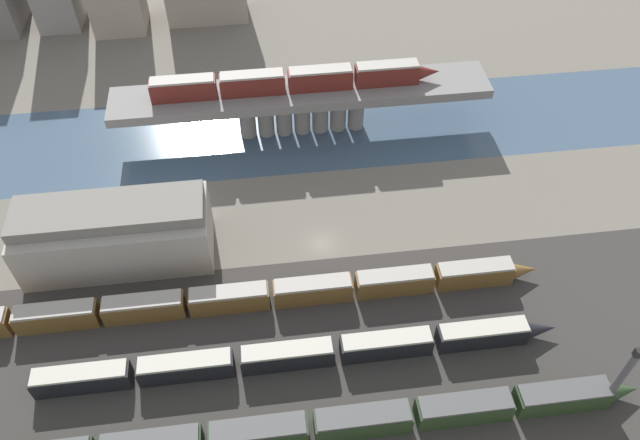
{
  "coord_description": "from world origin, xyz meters",
  "views": [
    {
      "loc": [
        -7.86,
        -60.94,
        73.15
      ],
      "look_at": [
        0.0,
        1.69,
        3.63
      ],
      "focal_mm": 35.0,
      "sensor_mm": 36.0,
      "label": 1
    }
  ],
  "objects_px": {
    "signal_tower": "(621,377)",
    "train_yard_far": "(298,355)",
    "train_yard_outer": "(196,302)",
    "warehouse_building": "(115,233)",
    "train_on_bridge": "(294,80)",
    "train_yard_mid": "(272,432)"
  },
  "relations": [
    {
      "from": "train_yard_outer",
      "to": "warehouse_building",
      "type": "distance_m",
      "value": 16.35
    },
    {
      "from": "train_yard_outer",
      "to": "warehouse_building",
      "type": "xyz_separation_m",
      "value": [
        -11.22,
        11.45,
        3.18
      ]
    },
    {
      "from": "warehouse_building",
      "to": "signal_tower",
      "type": "distance_m",
      "value": 69.44
    },
    {
      "from": "train_yard_mid",
      "to": "train_yard_outer",
      "type": "relative_size",
      "value": 0.94
    },
    {
      "from": "signal_tower",
      "to": "train_yard_mid",
      "type": "bearing_deg",
      "value": 179.36
    },
    {
      "from": "train_yard_far",
      "to": "train_yard_outer",
      "type": "height_order",
      "value": "train_yard_outer"
    },
    {
      "from": "train_yard_outer",
      "to": "warehouse_building",
      "type": "height_order",
      "value": "warehouse_building"
    },
    {
      "from": "signal_tower",
      "to": "train_yard_far",
      "type": "bearing_deg",
      "value": 164.58
    },
    {
      "from": "train_yard_outer",
      "to": "signal_tower",
      "type": "relative_size",
      "value": 7.77
    },
    {
      "from": "train_on_bridge",
      "to": "signal_tower",
      "type": "distance_m",
      "value": 66.38
    },
    {
      "from": "train_yard_far",
      "to": "train_yard_outer",
      "type": "relative_size",
      "value": 0.71
    },
    {
      "from": "train_on_bridge",
      "to": "signal_tower",
      "type": "height_order",
      "value": "train_on_bridge"
    },
    {
      "from": "train_yard_far",
      "to": "warehouse_building",
      "type": "bearing_deg",
      "value": 138.9
    },
    {
      "from": "train_on_bridge",
      "to": "train_yard_far",
      "type": "relative_size",
      "value": 0.72
    },
    {
      "from": "train_yard_far",
      "to": "signal_tower",
      "type": "height_order",
      "value": "signal_tower"
    },
    {
      "from": "train_yard_mid",
      "to": "signal_tower",
      "type": "height_order",
      "value": "signal_tower"
    },
    {
      "from": "train_on_bridge",
      "to": "train_yard_mid",
      "type": "xyz_separation_m",
      "value": [
        -8.42,
        -56.87,
        -9.23
      ]
    },
    {
      "from": "warehouse_building",
      "to": "train_yard_far",
      "type": "bearing_deg",
      "value": -41.1
    },
    {
      "from": "train_yard_outer",
      "to": "warehouse_building",
      "type": "relative_size",
      "value": 3.56
    },
    {
      "from": "train_yard_far",
      "to": "warehouse_building",
      "type": "distance_m",
      "value": 32.59
    },
    {
      "from": "train_on_bridge",
      "to": "warehouse_building",
      "type": "bearing_deg",
      "value": -138.15
    },
    {
      "from": "train_yard_far",
      "to": "train_yard_outer",
      "type": "xyz_separation_m",
      "value": [
        -13.21,
        9.86,
        0.09
      ]
    }
  ]
}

